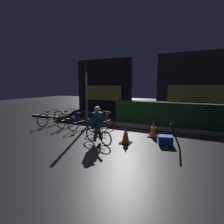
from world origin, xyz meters
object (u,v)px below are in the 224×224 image
Objects in this scene: street_post at (86,97)px; cyclist at (98,125)px; blue_crate at (166,140)px; closed_umbrella at (175,136)px; parked_bike_center_right at (102,122)px; traffic_cone_near at (126,135)px; parked_bike_left_mid at (69,118)px; parked_bike_leftmost at (51,118)px; traffic_cone_far at (153,129)px; parked_bike_center_left at (82,121)px.

street_post is 2.40m from cyclist.
closed_umbrella is (0.30, -0.25, 0.25)m from blue_crate.
parked_bike_center_right is 1.93m from traffic_cone_near.
cyclist is at bearing -26.53° from closed_umbrella.
parked_bike_left_mid reaches higher than closed_umbrella.
street_post is 2.93m from traffic_cone_near.
street_post is 1.63× the size of parked_bike_left_mid.
cyclist is at bearing -156.18° from traffic_cone_near.
cyclist reaches higher than parked_bike_leftmost.
parked_bike_leftmost is 2.61× the size of traffic_cone_far.
cyclist reaches higher than closed_umbrella.
parked_bike_center_left is 0.96m from parked_bike_center_right.
cyclist is at bearing -159.52° from blue_crate.
cyclist is (3.41, -1.34, 0.30)m from parked_bike_leftmost.
blue_crate is (3.67, -0.59, -0.20)m from parked_bike_center_left.
parked_bike_left_mid is 2.03× the size of closed_umbrella.
parked_bike_center_left reaches higher than blue_crate.
parked_bike_center_left is at bearing 116.71° from parked_bike_center_right.
closed_umbrella is at bearing -93.05° from parked_bike_leftmost.
traffic_cone_near reaches higher than blue_crate.
parked_bike_left_mid reaches higher than traffic_cone_far.
cyclist is (1.62, -1.36, 0.28)m from parked_bike_center_left.
blue_crate is 0.35× the size of cyclist.
street_post reaches higher than closed_umbrella.
parked_bike_left_mid is 2.84× the size of traffic_cone_near.
parked_bike_center_right is 1.33× the size of cyclist.
street_post is at bearing 148.41° from cyclist.
cyclist reaches higher than traffic_cone_near.
traffic_cone_near is 0.49× the size of cyclist.
street_post reaches higher than traffic_cone_far.
parked_bike_left_mid is 2.85× the size of traffic_cone_far.
parked_bike_center_left is 2.13m from cyclist.
closed_umbrella is (4.84, -1.00, 0.04)m from parked_bike_left_mid.
blue_crate is (2.74, -0.79, -0.21)m from parked_bike_center_right.
parked_bike_center_left reaches higher than traffic_cone_far.
street_post reaches higher than parked_bike_leftmost.
traffic_cone_near is (2.45, -0.99, -0.06)m from parked_bike_center_left.
cyclist is (0.68, -1.56, 0.27)m from parked_bike_center_right.
traffic_cone_far is at bearing -83.48° from parked_bike_leftmost.
parked_bike_leftmost is 0.91× the size of parked_bike_left_mid.
parked_bike_left_mid reaches higher than parked_bike_center_right.
parked_bike_leftmost is 3.68m from cyclist.
parked_bike_leftmost reaches higher than traffic_cone_near.
street_post is at bearing -75.01° from parked_bike_leftmost.
traffic_cone_far is 2.14m from cyclist.
closed_umbrella is (0.84, -0.95, 0.10)m from traffic_cone_far.
traffic_cone_near is (4.24, -0.97, -0.04)m from parked_bike_leftmost.
street_post is 2.26× the size of cyclist.
closed_umbrella is (3.90, -1.15, -1.01)m from street_post.
parked_bike_center_left is 4.06m from closed_umbrella.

